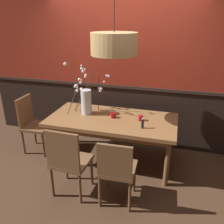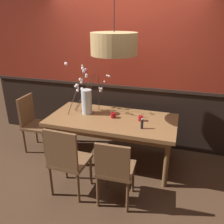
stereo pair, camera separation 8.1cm
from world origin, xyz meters
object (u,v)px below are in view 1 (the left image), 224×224
at_px(chair_far_side_left, 113,109).
at_px(condiment_bottle, 143,123).
at_px(dining_table, 112,123).
at_px(chair_near_side_left, 68,159).
at_px(chair_near_side_right, 117,168).
at_px(vase_with_blossoms, 86,100).
at_px(chair_head_west_end, 32,122).
at_px(candle_holder_nearer_center, 113,115).
at_px(pendant_lamp, 114,44).
at_px(candle_holder_nearer_edge, 141,118).

distance_m(chair_far_side_left, condiment_bottle, 1.38).
xyz_separation_m(dining_table, chair_far_side_left, (-0.24, 0.91, -0.14)).
xyz_separation_m(chair_near_side_left, chair_near_side_right, (0.63, 0.02, -0.03)).
relative_size(dining_table, vase_with_blossoms, 2.49).
bearing_deg(vase_with_blossoms, dining_table, -12.03).
height_order(chair_head_west_end, condiment_bottle, chair_head_west_end).
height_order(vase_with_blossoms, condiment_bottle, vase_with_blossoms).
xyz_separation_m(chair_near_side_left, chair_far_side_left, (0.07, 1.83, -0.01)).
bearing_deg(candle_holder_nearer_center, vase_with_blossoms, 171.74).
bearing_deg(condiment_bottle, candle_holder_nearer_center, 153.44).
distance_m(chair_near_side_left, pendant_lamp, 1.64).
bearing_deg(candle_holder_nearer_center, chair_far_side_left, 106.03).
bearing_deg(chair_head_west_end, dining_table, 1.26).
bearing_deg(chair_near_side_left, chair_far_side_left, 87.73).
height_order(condiment_bottle, pendant_lamp, pendant_lamp).
distance_m(dining_table, chair_near_side_right, 0.96).
height_order(chair_near_side_left, pendant_lamp, pendant_lamp).
relative_size(chair_head_west_end, candle_holder_nearer_center, 11.70).
relative_size(dining_table, chair_far_side_left, 2.05).
xyz_separation_m(chair_far_side_left, chair_head_west_end, (-1.16, -0.94, -0.00)).
xyz_separation_m(candle_holder_nearer_center, pendant_lamp, (0.02, -0.03, 1.07)).
distance_m(chair_near_side_right, chair_far_side_left, 1.89).
height_order(vase_with_blossoms, candle_holder_nearer_edge, vase_with_blossoms).
relative_size(dining_table, candle_holder_nearer_edge, 24.94).
distance_m(chair_near_side_left, chair_far_side_left, 1.83).
bearing_deg(dining_table, chair_head_west_end, -178.74).
height_order(chair_head_west_end, pendant_lamp, pendant_lamp).
xyz_separation_m(chair_far_side_left, candle_holder_nearer_edge, (0.68, -0.87, 0.26)).
height_order(chair_near_side_left, condiment_bottle, chair_near_side_left).
distance_m(dining_table, candle_holder_nearer_center, 0.13).
bearing_deg(chair_near_side_left, condiment_bottle, 40.55).
bearing_deg(vase_with_blossoms, chair_head_west_end, -172.33).
bearing_deg(pendant_lamp, vase_with_blossoms, 168.38).
height_order(dining_table, chair_near_side_right, chair_near_side_right).
bearing_deg(candle_holder_nearer_center, pendant_lamp, -59.08).
distance_m(condiment_bottle, pendant_lamp, 1.15).
distance_m(vase_with_blossoms, condiment_bottle, 1.02).
xyz_separation_m(chair_near_side_left, pendant_lamp, (0.34, 0.91, 1.32)).
height_order(chair_near_side_left, chair_near_side_right, chair_near_side_left).
bearing_deg(vase_with_blossoms, pendant_lamp, -11.62).
bearing_deg(chair_near_side_left, vase_with_blossoms, 97.88).
bearing_deg(condiment_bottle, chair_head_west_end, 174.46).
distance_m(chair_near_side_right, vase_with_blossoms, 1.34).
xyz_separation_m(chair_near_side_right, chair_head_west_end, (-1.72, 0.87, 0.02)).
distance_m(dining_table, vase_with_blossoms, 0.56).
xyz_separation_m(chair_head_west_end, candle_holder_nearer_edge, (1.84, 0.07, 0.26)).
relative_size(chair_near_side_right, chair_head_west_end, 0.93).
relative_size(chair_head_west_end, vase_with_blossoms, 1.24).
height_order(chair_near_side_left, vase_with_blossoms, vase_with_blossoms).
height_order(chair_far_side_left, chair_head_west_end, chair_head_west_end).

